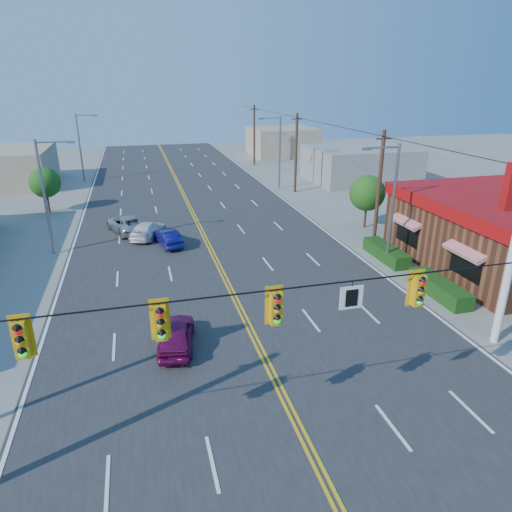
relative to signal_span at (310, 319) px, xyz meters
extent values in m
plane|color=gray|center=(0.12, 0.00, -4.89)|extent=(160.00, 160.00, 0.00)
cube|color=#2D2D30|center=(0.12, 20.00, -4.86)|extent=(20.00, 120.00, 0.06)
cylinder|color=black|center=(0.12, 0.00, 1.11)|extent=(24.00, 0.05, 0.05)
cube|color=white|center=(1.32, 0.00, 0.56)|extent=(0.75, 0.04, 0.75)
cube|color=#D89E0C|center=(-7.88, 0.00, 0.54)|extent=(0.55, 0.34, 1.25)
cube|color=#D89E0C|center=(-4.38, 0.00, 0.54)|extent=(0.55, 0.34, 1.25)
cube|color=#D89E0C|center=(-1.08, 0.00, 0.54)|extent=(0.55, 0.34, 1.25)
cube|color=#D89E0C|center=(3.62, 0.00, 0.54)|extent=(0.55, 0.34, 1.25)
cube|color=#194214|center=(11.62, 12.00, -4.44)|extent=(1.20, 9.00, 0.90)
cylinder|color=white|center=(11.12, 4.00, -1.39)|extent=(0.36, 0.36, 7.00)
cylinder|color=gray|center=(11.12, 14.00, -0.89)|extent=(0.20, 0.20, 8.00)
cylinder|color=gray|center=(10.02, 14.00, 2.91)|extent=(2.20, 0.12, 0.12)
cube|color=gray|center=(8.92, 14.00, 2.86)|extent=(0.50, 0.25, 0.15)
cylinder|color=gray|center=(11.12, 38.00, -0.89)|extent=(0.20, 0.20, 8.00)
cylinder|color=gray|center=(10.02, 38.00, 2.91)|extent=(2.20, 0.12, 0.12)
cube|color=gray|center=(8.92, 38.00, 2.86)|extent=(0.50, 0.25, 0.15)
cylinder|color=gray|center=(-10.88, 22.00, -0.89)|extent=(0.20, 0.20, 8.00)
cylinder|color=gray|center=(-9.78, 22.00, 2.91)|extent=(2.20, 0.12, 0.12)
cube|color=gray|center=(-8.68, 22.00, 2.86)|extent=(0.50, 0.25, 0.15)
cylinder|color=gray|center=(-10.88, 48.00, -0.89)|extent=(0.20, 0.20, 8.00)
cylinder|color=gray|center=(-9.78, 48.00, 2.91)|extent=(2.20, 0.12, 0.12)
cube|color=gray|center=(-8.68, 48.00, 2.86)|extent=(0.50, 0.25, 0.15)
cylinder|color=#47301E|center=(12.32, 18.00, -0.69)|extent=(0.28, 0.28, 8.40)
cylinder|color=#47301E|center=(12.32, 36.00, -0.69)|extent=(0.28, 0.28, 8.40)
cylinder|color=#47301E|center=(12.32, 54.00, -0.69)|extent=(0.28, 0.28, 8.40)
cylinder|color=#47301E|center=(13.62, 22.00, -3.84)|extent=(0.20, 0.20, 2.10)
sphere|color=#235B19|center=(13.62, 22.00, -1.95)|extent=(2.94, 2.94, 2.94)
cylinder|color=#47301E|center=(-12.88, 34.00, -3.89)|extent=(0.20, 0.20, 2.00)
sphere|color=#235B19|center=(-12.88, 34.00, -2.09)|extent=(2.80, 2.80, 2.80)
cube|color=gray|center=(22.12, 40.00, -2.89)|extent=(12.00, 10.00, 4.00)
cube|color=tan|center=(-19.88, 48.00, -2.79)|extent=(11.00, 12.00, 4.20)
cube|color=tan|center=(19.12, 62.00, -2.69)|extent=(10.00, 10.00, 4.40)
imported|color=#6C0C43|center=(-3.55, 7.26, -4.23)|extent=(2.18, 4.06, 1.32)
imported|color=navy|center=(-2.77, 21.47, -4.28)|extent=(2.03, 3.88, 1.22)
imported|color=white|center=(-4.17, 23.80, -4.27)|extent=(3.35, 4.60, 1.24)
imported|color=#B6B7BB|center=(-5.79, 25.76, -4.21)|extent=(3.70, 5.29, 1.34)
camera|label=1|loc=(-4.65, -11.29, 6.72)|focal=32.00mm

